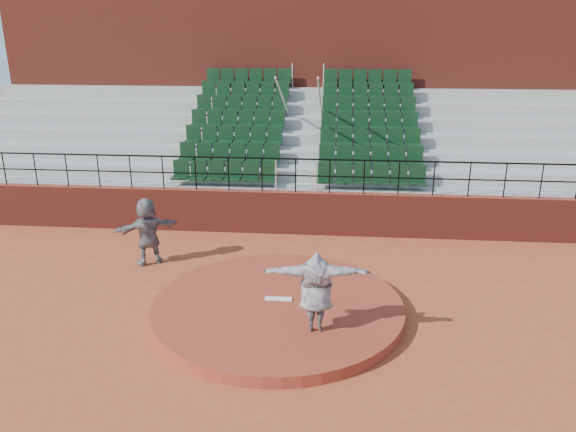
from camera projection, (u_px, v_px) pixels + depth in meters
name	position (u px, v px, depth m)	size (l,w,h in m)	color
ground	(278.00, 313.00, 12.37)	(90.00, 90.00, 0.00)	#AA4926
pitchers_mound	(278.00, 308.00, 12.33)	(5.50, 5.50, 0.25)	#993722
pitching_rubber	(279.00, 299.00, 12.42)	(0.60, 0.15, 0.03)	white
boundary_wall	(295.00, 213.00, 16.87)	(24.00, 0.30, 1.30)	maroon
wall_railing	(296.00, 168.00, 16.42)	(24.04, 0.05, 1.03)	black
seating_deck	(303.00, 159.00, 20.04)	(24.00, 5.97, 4.63)	#9B9C96
press_box_facade	(310.00, 87.00, 23.08)	(24.00, 3.00, 7.10)	maroon
pitcher	(316.00, 291.00, 10.95)	(2.05, 0.56, 1.67)	black
fielder	(148.00, 231.00, 14.64)	(1.68, 0.53, 1.81)	black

